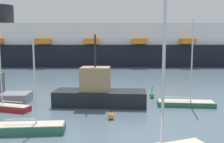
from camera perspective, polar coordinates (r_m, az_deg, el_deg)
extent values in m
cube|color=#2D6B51|center=(17.24, -18.10, -12.32)|extent=(4.37, 1.36, 0.55)
cube|color=beige|center=(17.15, -18.13, -11.39)|extent=(4.20, 1.25, 0.04)
cylinder|color=silver|center=(16.40, -17.34, -1.63)|extent=(0.10, 0.10, 5.92)
cylinder|color=silver|center=(17.21, -20.25, -10.26)|extent=(1.96, 0.12, 0.08)
cylinder|color=silver|center=(11.65, 11.79, 2.40)|extent=(0.15, 0.15, 8.60)
cube|color=maroon|center=(23.25, -23.12, -7.65)|extent=(4.46, 2.42, 0.46)
cube|color=beige|center=(23.19, -23.15, -7.05)|extent=(4.27, 2.29, 0.04)
cylinder|color=silver|center=(22.90, -24.18, 0.37)|extent=(0.10, 0.10, 6.05)
cylinder|color=silver|center=(22.72, -21.94, -6.42)|extent=(1.88, 0.74, 0.08)
cube|color=#2D6B51|center=(23.82, 16.53, -7.07)|extent=(5.23, 2.24, 0.41)
cube|color=beige|center=(23.77, 16.55, -6.54)|extent=(5.01, 2.09, 0.04)
cylinder|color=silver|center=(23.29, 17.84, 2.27)|extent=(0.12, 0.12, 7.37)
cylinder|color=silver|center=(23.57, 14.82, -5.77)|extent=(2.27, 0.45, 0.10)
cube|color=black|center=(22.97, -2.75, -6.07)|extent=(8.64, 3.79, 1.38)
cube|color=#A3845B|center=(22.69, -3.82, -1.69)|extent=(2.84, 2.37, 2.16)
cylinder|color=#262626|center=(22.45, -3.88, 4.74)|extent=(0.17, 0.17, 2.92)
sphere|color=orange|center=(19.04, -0.22, -10.20)|extent=(0.50, 0.50, 0.50)
cylinder|color=black|center=(18.87, -0.22, -8.46)|extent=(0.06, 0.06, 0.70)
sphere|color=green|center=(26.26, 9.14, -5.42)|extent=(0.55, 0.55, 0.55)
cylinder|color=black|center=(26.14, 9.16, -4.12)|extent=(0.06, 0.06, 0.67)
cube|color=black|center=(62.80, -9.13, 3.83)|extent=(91.88, 17.28, 5.02)
cube|color=white|center=(62.71, -9.19, 6.88)|extent=(84.50, 15.39, 1.64)
cube|color=white|center=(62.73, -9.22, 8.38)|extent=(79.43, 14.46, 1.64)
cube|color=white|center=(62.79, -9.25, 9.88)|extent=(74.36, 13.54, 1.64)
cube|color=orange|center=(57.27, -15.51, 6.71)|extent=(3.41, 2.72, 1.15)
cube|color=orange|center=(55.50, -4.74, 6.94)|extent=(3.41, 2.72, 1.15)
cube|color=orange|center=(55.75, 6.34, 6.92)|extent=(3.41, 2.72, 1.15)
cube|color=orange|center=(57.99, 16.93, 6.66)|extent=(3.41, 2.72, 1.15)
cylinder|color=black|center=(67.46, -23.55, 11.83)|extent=(4.60, 4.60, 4.57)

